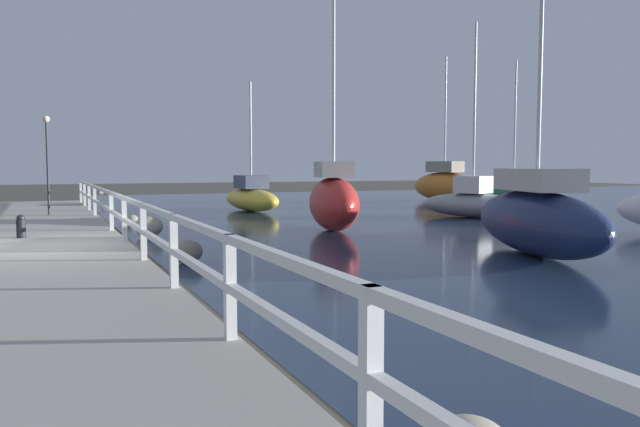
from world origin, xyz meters
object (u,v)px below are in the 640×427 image
sailboat_orange (444,184)px  sailboat_red (333,201)px  sailboat_navy (536,218)px  sailboat_yellow (251,197)px  sailboat_green (513,191)px  dock_lamp (47,146)px  sailboat_gray (473,202)px  mooring_bollard (21,226)px

sailboat_orange → sailboat_red: sailboat_orange is taller
sailboat_navy → sailboat_orange: 21.16m
sailboat_yellow → sailboat_green: (12.09, -2.59, 0.16)m
sailboat_orange → sailboat_green: sailboat_orange is taller
sailboat_green → sailboat_yellow: bearing=145.6°
dock_lamp → sailboat_green: 20.22m
dock_lamp → sailboat_orange: bearing=17.1°
sailboat_red → sailboat_gray: bearing=32.4°
sailboat_yellow → sailboat_orange: (12.11, 2.97, 0.35)m
sailboat_yellow → sailboat_orange: bearing=11.9°
sailboat_navy → sailboat_orange: (10.58, 18.33, 0.14)m
dock_lamp → sailboat_red: 9.76m
sailboat_navy → sailboat_red: size_ratio=0.85×
mooring_bollard → sailboat_navy: 11.41m
mooring_bollard → sailboat_yellow: sailboat_yellow is taller
dock_lamp → sailboat_red: sailboat_red is taller
sailboat_yellow → sailboat_gray: 9.37m
sailboat_red → dock_lamp: bearing=158.3°
sailboat_navy → sailboat_green: size_ratio=0.87×
sailboat_green → sailboat_red: bearing=-175.3°
mooring_bollard → sailboat_navy: sailboat_navy is taller
sailboat_green → sailboat_red: sailboat_red is taller
dock_lamp → sailboat_gray: 15.15m
sailboat_orange → sailboat_gray: sailboat_orange is taller
mooring_bollard → sailboat_gray: size_ratio=0.07×
sailboat_yellow → sailboat_orange: sailboat_orange is taller
dock_lamp → sailboat_navy: 15.55m
sailboat_yellow → sailboat_red: bearing=-93.6°
sailboat_gray → sailboat_yellow: bearing=110.8°
sailboat_yellow → sailboat_red: size_ratio=0.79×
sailboat_green → sailboat_red: size_ratio=0.98×
sailboat_red → sailboat_orange: bearing=58.3°
mooring_bollard → sailboat_gray: (15.25, 3.58, -0.00)m
mooring_bollard → dock_lamp: dock_lamp is taller
sailboat_navy → sailboat_orange: size_ratio=0.75×
sailboat_navy → mooring_bollard: bearing=172.5°
mooring_bollard → dock_lamp: (0.64, 7.02, 2.00)m
sailboat_orange → sailboat_gray: (-5.53, -9.64, -0.36)m
dock_lamp → sailboat_red: size_ratio=0.47×
sailboat_orange → sailboat_red: (-12.38, -11.86, -0.04)m
sailboat_green → sailboat_red: 13.87m
sailboat_navy → sailboat_gray: (5.05, 8.69, -0.22)m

